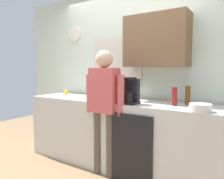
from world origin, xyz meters
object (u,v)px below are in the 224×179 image
object	(u,v)px
coffee_maker	(131,92)
bottle_red_vinegar	(174,96)
bottle_clear_soda	(113,91)
potted_plant	(110,89)
bottle_amber_beer	(188,95)
cup_yellow_cup	(66,92)
person_at_sink	(104,102)
mixing_bowl	(200,108)

from	to	relation	value
coffee_maker	bottle_red_vinegar	world-z (taller)	coffee_maker
bottle_clear_soda	potted_plant	xyz separation A→B (m)	(-0.22, 0.25, -0.01)
bottle_amber_beer	cup_yellow_cup	distance (m)	2.04
potted_plant	person_at_sink	world-z (taller)	person_at_sink
coffee_maker	bottle_red_vinegar	distance (m)	0.52
mixing_bowl	person_at_sink	world-z (taller)	person_at_sink
potted_plant	person_at_sink	distance (m)	0.55
bottle_clear_soda	bottle_amber_beer	size ratio (longest dim) A/B	1.22
coffee_maker	cup_yellow_cup	xyz separation A→B (m)	(-1.42, 0.28, -0.10)
bottle_clear_soda	mixing_bowl	xyz separation A→B (m)	(1.15, -0.16, -0.10)
person_at_sink	cup_yellow_cup	bearing A→B (deg)	161.70
mixing_bowl	bottle_amber_beer	bearing A→B (deg)	120.76
cup_yellow_cup	person_at_sink	size ratio (longest dim) A/B	0.05
bottle_amber_beer	bottle_red_vinegar	xyz separation A→B (m)	(-0.12, -0.15, -0.01)
coffee_maker	bottle_clear_soda	bearing A→B (deg)	167.04
bottle_red_vinegar	potted_plant	world-z (taller)	potted_plant
bottle_amber_beer	mixing_bowl	world-z (taller)	bottle_amber_beer
coffee_maker	bottle_red_vinegar	size ratio (longest dim) A/B	1.50
bottle_clear_soda	cup_yellow_cup	bearing A→B (deg)	169.52
cup_yellow_cup	potted_plant	world-z (taller)	potted_plant
bottle_amber_beer	bottle_red_vinegar	world-z (taller)	bottle_amber_beer
person_at_sink	bottle_clear_soda	bearing A→B (deg)	96.62
bottle_clear_soda	cup_yellow_cup	distance (m)	1.13
bottle_red_vinegar	mixing_bowl	world-z (taller)	bottle_red_vinegar
bottle_clear_soda	bottle_red_vinegar	xyz separation A→B (m)	(0.81, 0.08, -0.03)
potted_plant	mixing_bowl	bearing A→B (deg)	-16.66
bottle_amber_beer	potted_plant	xyz separation A→B (m)	(-1.14, 0.03, 0.02)
coffee_maker	person_at_sink	size ratio (longest dim) A/B	0.21
bottle_clear_soda	bottle_amber_beer	distance (m)	0.95
bottle_clear_soda	potted_plant	distance (m)	0.33
bottle_red_vinegar	cup_yellow_cup	bearing A→B (deg)	176.16
bottle_amber_beer	potted_plant	distance (m)	1.14
cup_yellow_cup	person_at_sink	bearing A→B (deg)	-21.25
coffee_maker	bottle_clear_soda	world-z (taller)	coffee_maker
coffee_maker	mixing_bowl	distance (m)	0.86
mixing_bowl	cup_yellow_cup	bearing A→B (deg)	170.87
bottle_red_vinegar	mixing_bowl	distance (m)	0.42
cup_yellow_cup	person_at_sink	xyz separation A→B (m)	(1.12, -0.44, -0.03)
bottle_clear_soda	person_at_sink	bearing A→B (deg)	-86.33
bottle_amber_beer	potted_plant	size ratio (longest dim) A/B	1.00
cup_yellow_cup	person_at_sink	distance (m)	1.21
coffee_maker	mixing_bowl	bearing A→B (deg)	-5.91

